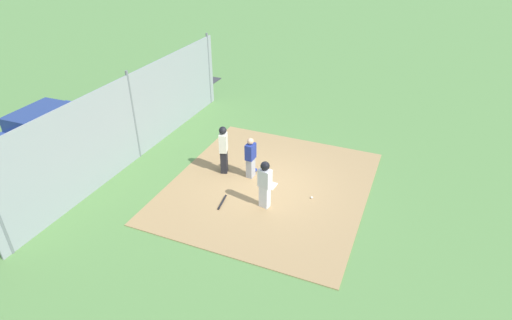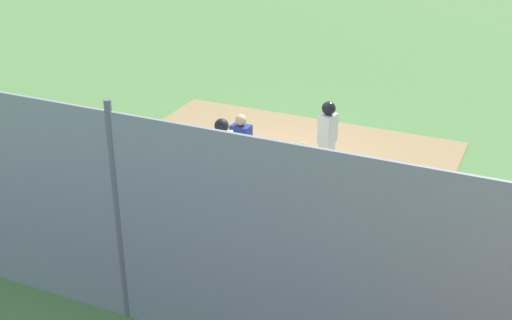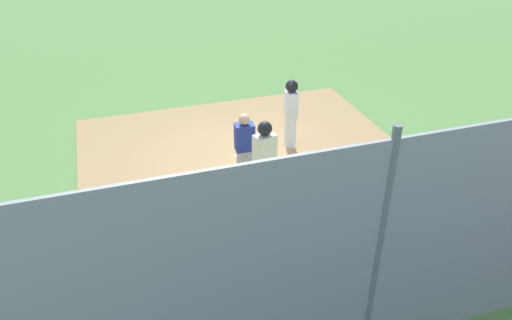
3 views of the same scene
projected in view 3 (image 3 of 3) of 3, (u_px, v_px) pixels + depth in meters
ground_plane at (247, 160)px, 10.96m from camera, size 140.00×140.00×0.00m
dirt_infield at (247, 159)px, 10.95m from camera, size 7.20×6.40×0.03m
home_plate at (247, 158)px, 10.94m from camera, size 0.46×0.46×0.02m
catcher at (245, 147)px, 9.82m from camera, size 0.40×0.29×1.49m
umpire at (265, 163)px, 8.95m from camera, size 0.44×0.36×1.77m
runner at (291, 110)px, 11.01m from camera, size 0.33×0.43×1.61m
baseball_bat at (328, 169)px, 10.49m from camera, size 0.76×0.17×0.06m
catcher_mask at (229, 180)px, 10.08m from camera, size 0.24×0.20×0.12m
baseball at (235, 127)px, 12.23m from camera, size 0.07×0.07×0.07m
backstop_fence at (376, 257)px, 5.82m from camera, size 12.00×0.10×3.35m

